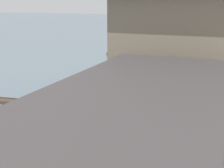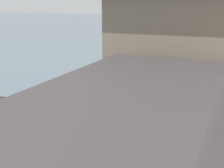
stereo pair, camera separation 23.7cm
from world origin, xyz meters
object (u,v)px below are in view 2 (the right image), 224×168
(boat_moored_second, at_px, (96,81))
(mooring_post_dock_far, at_px, (178,92))
(house_waterfront_second, at_px, (192,91))
(mooring_post_dock_mid, at_px, (154,122))
(house_waterfront_tall, at_px, (216,85))
(stone_bridge, at_px, (190,22))
(boat_moored_third, at_px, (121,55))

(boat_moored_second, xyz_separation_m, mooring_post_dock_far, (9.53, -4.16, 1.06))
(house_waterfront_second, distance_m, mooring_post_dock_far, 13.59)
(mooring_post_dock_mid, bearing_deg, house_waterfront_tall, 9.11)
(stone_bridge, bearing_deg, house_waterfront_tall, -79.27)
(mooring_post_dock_mid, bearing_deg, stone_bridge, 97.58)
(boat_moored_second, bearing_deg, stone_bridge, 88.22)
(mooring_post_dock_mid, xyz_separation_m, stone_bridge, (-8.01, 60.18, 2.20))
(boat_moored_third, height_order, house_waterfront_second, house_waterfront_second)
(mooring_post_dock_far, xyz_separation_m, stone_bridge, (-8.01, 53.15, 2.23))
(boat_moored_third, relative_size, stone_bridge, 0.19)
(boat_moored_third, relative_size, house_waterfront_tall, 0.66)
(boat_moored_second, bearing_deg, boat_moored_third, 102.47)
(boat_moored_third, distance_m, stone_bridge, 33.64)
(house_waterfront_second, height_order, mooring_post_dock_mid, house_waterfront_second)
(house_waterfront_second, distance_m, house_waterfront_tall, 6.34)
(house_waterfront_tall, bearing_deg, stone_bridge, 100.73)
(boat_moored_third, bearing_deg, house_waterfront_tall, -58.40)
(mooring_post_dock_mid, height_order, mooring_post_dock_far, mooring_post_dock_mid)
(house_waterfront_second, bearing_deg, boat_moored_second, 126.38)
(house_waterfront_second, height_order, house_waterfront_tall, house_waterfront_second)
(boat_moored_third, bearing_deg, boat_moored_second, -77.53)
(boat_moored_second, height_order, mooring_post_dock_far, mooring_post_dock_far)
(house_waterfront_tall, xyz_separation_m, mooring_post_dock_mid, (-3.29, -0.53, -2.60))
(mooring_post_dock_far, bearing_deg, mooring_post_dock_mid, -90.00)
(boat_moored_second, height_order, boat_moored_third, boat_moored_third)
(boat_moored_third, height_order, house_waterfront_tall, house_waterfront_tall)
(mooring_post_dock_far, bearing_deg, house_waterfront_second, -77.20)
(house_waterfront_tall, xyz_separation_m, stone_bridge, (-11.30, 59.65, -0.41))
(stone_bridge, bearing_deg, boat_moored_second, -91.78)
(house_waterfront_second, relative_size, house_waterfront_tall, 1.33)
(stone_bridge, bearing_deg, mooring_post_dock_far, -81.43)
(boat_moored_third, relative_size, mooring_post_dock_mid, 5.29)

